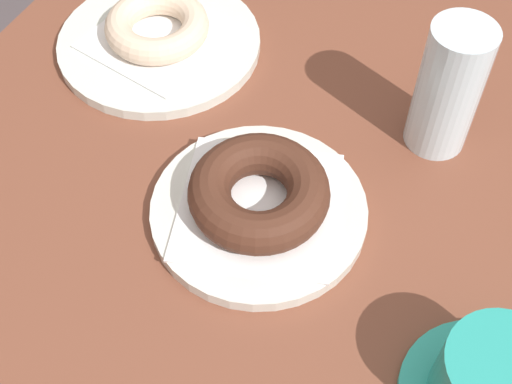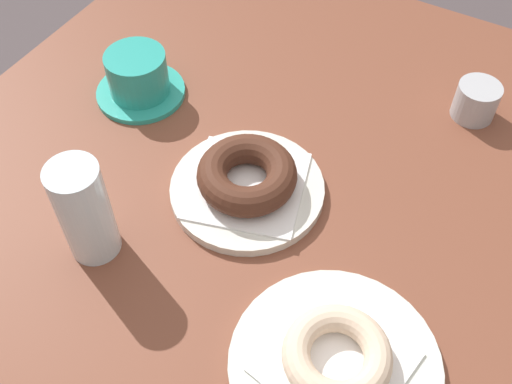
# 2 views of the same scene
# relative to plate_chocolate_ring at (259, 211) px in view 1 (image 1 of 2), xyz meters

# --- Properties ---
(table) EXTENTS (0.95, 0.82, 0.76)m
(table) POSITION_rel_plate_chocolate_ring_xyz_m (-0.04, -0.03, -0.11)
(table) COLOR brown
(table) RESTS_ON ground_plane
(plate_chocolate_ring) EXTENTS (0.20, 0.20, 0.01)m
(plate_chocolate_ring) POSITION_rel_plate_chocolate_ring_xyz_m (0.00, 0.00, 0.00)
(plate_chocolate_ring) COLOR silver
(plate_chocolate_ring) RESTS_ON table
(napkin_chocolate_ring) EXTENTS (0.18, 0.18, 0.00)m
(napkin_chocolate_ring) POSITION_rel_plate_chocolate_ring_xyz_m (0.00, 0.00, 0.01)
(napkin_chocolate_ring) COLOR white
(napkin_chocolate_ring) RESTS_ON plate_chocolate_ring
(donut_chocolate_ring) EXTENTS (0.13, 0.13, 0.04)m
(donut_chocolate_ring) POSITION_rel_plate_chocolate_ring_xyz_m (0.00, 0.00, 0.03)
(donut_chocolate_ring) COLOR #49271A
(donut_chocolate_ring) RESTS_ON napkin_chocolate_ring
(plate_sugar_ring) EXTENTS (0.23, 0.23, 0.01)m
(plate_sugar_ring) POSITION_rel_plate_chocolate_ring_xyz_m (0.16, 0.20, -0.00)
(plate_sugar_ring) COLOR silver
(plate_sugar_ring) RESTS_ON table
(napkin_sugar_ring) EXTENTS (0.16, 0.16, 0.00)m
(napkin_sugar_ring) POSITION_rel_plate_chocolate_ring_xyz_m (0.16, 0.20, 0.01)
(napkin_sugar_ring) COLOR white
(napkin_sugar_ring) RESTS_ON plate_sugar_ring
(donut_sugar_ring) EXTENTS (0.11, 0.11, 0.03)m
(donut_sugar_ring) POSITION_rel_plate_chocolate_ring_xyz_m (0.16, 0.20, 0.02)
(donut_sugar_ring) COLOR beige
(donut_sugar_ring) RESTS_ON napkin_sugar_ring
(water_glass) EXTENTS (0.06, 0.06, 0.14)m
(water_glass) POSITION_rel_plate_chocolate_ring_xyz_m (0.16, -0.12, 0.06)
(water_glass) COLOR silver
(water_glass) RESTS_ON table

